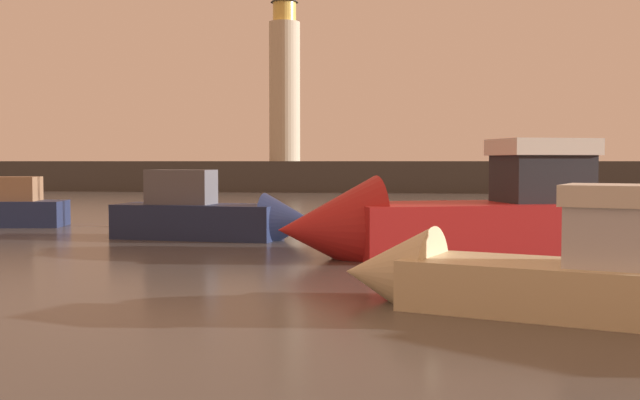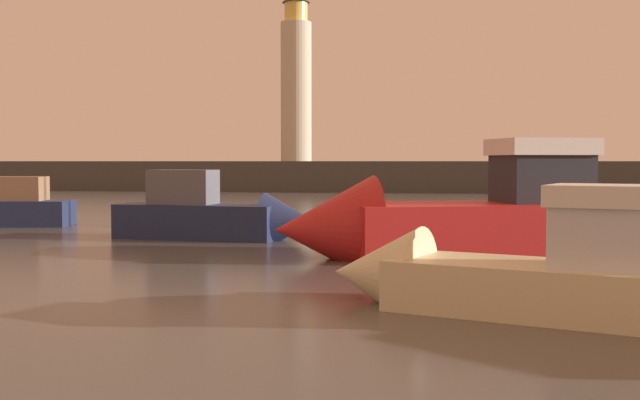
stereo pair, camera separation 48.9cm
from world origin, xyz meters
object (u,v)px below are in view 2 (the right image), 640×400
object	(u,v)px
motorboat_4	(222,216)
mooring_buoy	(185,217)
lighthouse	(296,81)
motorboat_1	(446,221)
motorboat_3	(492,274)

from	to	relation	value
motorboat_4	mooring_buoy	size ratio (longest dim) A/B	8.53
lighthouse	mooring_buoy	size ratio (longest dim) A/B	17.71
motorboat_1	motorboat_4	size ratio (longest dim) A/B	1.50
motorboat_3	mooring_buoy	distance (m)	16.86
mooring_buoy	motorboat_4	bearing A→B (deg)	-57.53
motorboat_3	mooring_buoy	size ratio (longest dim) A/B	8.35
lighthouse	motorboat_1	distance (m)	41.86
motorboat_1	lighthouse	bearing A→B (deg)	105.60
motorboat_1	motorboat_4	world-z (taller)	motorboat_1
motorboat_1	motorboat_3	size ratio (longest dim) A/B	1.54
motorboat_3	motorboat_4	world-z (taller)	motorboat_4
motorboat_3	motorboat_4	size ratio (longest dim) A/B	0.98
mooring_buoy	motorboat_3	bearing A→B (deg)	-55.31
motorboat_4	mooring_buoy	world-z (taller)	motorboat_4
motorboat_4	mooring_buoy	xyz separation A→B (m)	(-2.44, 3.84, -0.30)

